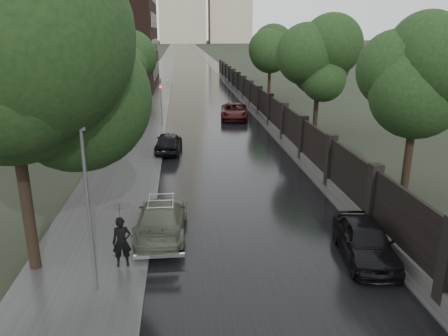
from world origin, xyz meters
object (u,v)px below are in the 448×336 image
(tree_left_far, at_px, (119,59))
(hatchback_left, at_px, (169,142))
(pedestrian_umbrella, at_px, (120,216))
(tree_left_near, at_px, (7,71))
(tree_right_b, at_px, (318,68))
(lamp_post, at_px, (89,211))
(volga_sedan, at_px, (162,218))
(tree_right_a, at_px, (416,93))
(tree_right_c, at_px, (270,55))
(car_right_far, at_px, (234,111))
(car_right_near, at_px, (365,240))
(traffic_light, at_px, (161,99))

(tree_left_far, xyz_separation_m, hatchback_left, (4.40, -12.57, -4.57))
(pedestrian_umbrella, bearing_deg, hatchback_left, 80.09)
(tree_left_near, relative_size, hatchback_left, 2.33)
(tree_right_b, relative_size, lamp_post, 1.37)
(tree_left_far, relative_size, volga_sedan, 1.63)
(tree_left_far, distance_m, tree_right_a, 26.91)
(tree_right_c, relative_size, lamp_post, 1.37)
(pedestrian_umbrella, bearing_deg, lamp_post, -120.95)
(car_right_far, bearing_deg, car_right_near, -80.71)
(tree_right_b, bearing_deg, traffic_light, 165.76)
(traffic_light, relative_size, pedestrian_umbrella, 1.53)
(tree_right_b, distance_m, lamp_post, 24.33)
(tree_right_a, height_order, car_right_far, tree_right_a)
(tree_right_c, relative_size, volga_sedan, 1.55)
(tree_right_b, bearing_deg, tree_right_c, 90.00)
(car_right_near, xyz_separation_m, pedestrian_umbrella, (-8.16, 0.06, 1.23))
(tree_left_far, relative_size, pedestrian_umbrella, 2.82)
(tree_right_c, bearing_deg, hatchback_left, -116.17)
(tree_right_c, xyz_separation_m, lamp_post, (-12.90, -38.50, -2.28))
(tree_left_far, xyz_separation_m, tree_right_a, (15.50, -22.00, -0.29))
(volga_sedan, xyz_separation_m, car_right_far, (5.60, 22.77, 0.04))
(car_right_near, distance_m, car_right_far, 25.48)
(lamp_post, height_order, hatchback_left, lamp_post)
(tree_left_near, bearing_deg, tree_right_b, 51.52)
(tree_right_c, bearing_deg, tree_right_a, -90.00)
(hatchback_left, bearing_deg, car_right_far, -112.80)
(hatchback_left, bearing_deg, tree_right_b, -152.99)
(tree_right_a, xyz_separation_m, volga_sedan, (-11.10, -2.55, -4.29))
(pedestrian_umbrella, bearing_deg, tree_right_b, 52.06)
(car_right_far, bearing_deg, hatchback_left, -111.27)
(hatchback_left, relative_size, pedestrian_umbrella, 1.50)
(tree_left_near, distance_m, hatchback_left, 16.04)
(traffic_light, distance_m, car_right_far, 7.27)
(tree_left_far, relative_size, lamp_post, 1.45)
(hatchback_left, bearing_deg, tree_right_c, -111.57)
(volga_sedan, bearing_deg, tree_left_near, 34.15)
(lamp_post, relative_size, car_right_far, 1.01)
(tree_right_a, bearing_deg, pedestrian_umbrella, -157.14)
(tree_right_b, height_order, lamp_post, tree_right_b)
(tree_left_near, height_order, tree_left_far, tree_left_near)
(lamp_post, xyz_separation_m, car_right_near, (8.80, 1.27, -1.99))
(tree_right_a, xyz_separation_m, hatchback_left, (-11.10, 9.43, -4.28))
(volga_sedan, height_order, car_right_near, car_right_near)
(tree_left_near, distance_m, lamp_post, 4.60)
(lamp_post, height_order, volga_sedan, lamp_post)
(car_right_far, height_order, pedestrian_umbrella, pedestrian_umbrella)
(hatchback_left, distance_m, car_right_near, 16.24)
(tree_left_near, relative_size, car_right_near, 2.30)
(tree_right_b, bearing_deg, tree_right_a, -90.00)
(traffic_light, bearing_deg, lamp_post, -92.68)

